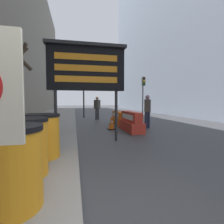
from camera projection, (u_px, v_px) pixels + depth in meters
The scene contains 12 objects.
bare_tree at pixel (8, 82), 7.63m from camera, with size 2.08×2.22×4.16m.
barrel_drum_foreground at pixel (7, 167), 1.96m from camera, with size 0.79×0.79×0.95m.
barrel_drum_middle at pixel (23, 147), 2.86m from camera, with size 0.79×0.79×0.95m.
barrel_drum_back at pixel (41, 136), 3.79m from camera, with size 0.79×0.79×0.95m.
message_board at pixel (87, 68), 5.82m from camera, with size 2.66×0.36×3.28m.
jersey_barrier_red_striped at pixel (131, 123), 8.13m from camera, with size 0.62×2.02×0.90m.
jersey_barrier_orange_far at pixel (119, 119), 10.39m from camera, with size 0.62×1.75×0.77m.
traffic_cone_near at pixel (111, 123), 8.57m from camera, with size 0.37×0.37×0.65m.
traffic_light_near_curb at pixel (84, 79), 14.46m from camera, with size 0.28×0.44×4.50m.
traffic_light_far_side at pixel (143, 88), 17.20m from camera, with size 0.28×0.44×3.77m.
pedestrian_worker at pixel (147, 109), 9.03m from camera, with size 0.38×0.50×1.71m.
pedestrian_passerby at pixel (97, 106), 13.20m from camera, with size 0.48×0.53×1.73m.
Camera 1 is at (-0.07, -1.73, 1.38)m, focal length 28.00 mm.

